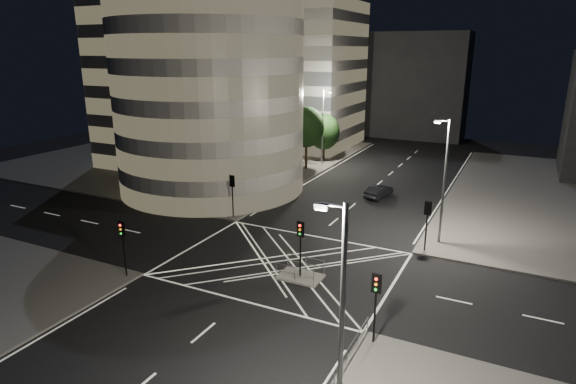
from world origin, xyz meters
The scene contains 23 objects.
ground centered at (0.00, 0.00, 0.00)m, with size 120.00×120.00×0.00m, color black.
sidewalk_far_left centered at (-29.00, 27.00, 0.07)m, with size 42.00×42.00×0.15m, color #5B5855.
central_island centered at (2.00, -1.50, 0.07)m, with size 3.00×2.00×0.15m, color slate.
office_tower_curved centered at (-20.74, 18.74, 12.65)m, with size 30.00×29.00×27.20m.
office_block_rear centered at (-22.00, 42.00, 11.15)m, with size 24.00×16.00×22.00m, color gray.
building_far_end centered at (-4.00, 58.00, 9.00)m, with size 18.00×8.00×18.00m, color black.
tree_a centered at (-10.50, 9.00, 4.60)m, with size 4.94×4.94×7.29m.
tree_b centered at (-10.50, 15.00, 4.72)m, with size 4.52×4.52×7.18m.
tree_c centered at (-10.50, 21.00, 4.74)m, with size 3.80×3.80×6.79m.
tree_d centered at (-10.50, 27.00, 5.60)m, with size 4.55×4.55×8.08m.
tree_e centered at (-10.50, 33.00, 4.12)m, with size 4.37×4.37×6.49m.
traffic_signal_fl centered at (-8.80, 6.80, 2.91)m, with size 0.55×0.22×4.00m.
traffic_signal_nl centered at (-8.80, -6.80, 2.91)m, with size 0.55×0.22×4.00m.
traffic_signal_fr centered at (8.80, 6.80, 2.91)m, with size 0.55×0.22×4.00m.
traffic_signal_nr centered at (8.80, -6.80, 2.91)m, with size 0.55×0.22×4.00m.
traffic_signal_island centered at (2.00, -1.50, 2.91)m, with size 0.55×0.22×4.00m.
street_lamp_left_near centered at (-9.44, 12.00, 5.54)m, with size 1.25×0.25×10.00m.
street_lamp_left_far centered at (-9.44, 30.00, 5.54)m, with size 1.25×0.25×10.00m.
street_lamp_right_far centered at (9.44, 9.00, 5.54)m, with size 1.25×0.25×10.00m.
street_lamp_right_near centered at (9.44, -14.00, 5.54)m, with size 1.25×0.25×10.00m.
railing_island_south centered at (2.00, -2.40, 0.70)m, with size 2.80×0.06×1.10m, color slate.
railing_island_north centered at (2.00, -0.60, 0.70)m, with size 2.80×0.06×1.10m, color slate.
sedan centered at (1.50, 19.32, 0.68)m, with size 1.43×4.10×1.35m, color black.
Camera 1 is at (14.69, -28.90, 15.21)m, focal length 30.00 mm.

